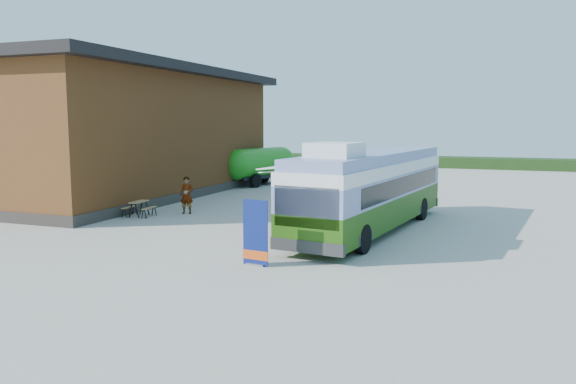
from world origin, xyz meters
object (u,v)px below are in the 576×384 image
at_px(banner, 255,239).
at_px(bus, 371,188).
at_px(person_b, 306,182).
at_px(slurry_tanker, 260,164).
at_px(picnic_table, 139,205).
at_px(person_a, 187,195).

bearing_deg(banner, bus, 80.25).
xyz_separation_m(bus, person_b, (-5.41, 7.90, -0.78)).
bearing_deg(slurry_tanker, picnic_table, -72.53).
bearing_deg(person_a, person_b, 48.89).
height_order(person_b, slurry_tanker, slurry_tanker).
xyz_separation_m(person_b, slurry_tanker, (-5.35, 5.75, 0.51)).
height_order(person_a, slurry_tanker, slurry_tanker).
relative_size(bus, banner, 5.99).
distance_m(bus, person_a, 9.20).
xyz_separation_m(picnic_table, person_a, (1.66, 1.47, 0.35)).
distance_m(picnic_table, slurry_tanker, 14.06).
xyz_separation_m(picnic_table, person_b, (5.35, 8.28, 0.44)).
bearing_deg(person_a, slurry_tanker, 84.89).
height_order(banner, slurry_tanker, slurry_tanker).
bearing_deg(bus, picnic_table, -170.41).
bearing_deg(banner, person_a, 139.65).
bearing_deg(banner, slurry_tanker, 120.69).
xyz_separation_m(bus, banner, (-2.08, -6.68, -0.92)).
height_order(person_a, person_b, person_b).
bearing_deg(person_b, picnic_table, 1.45).
xyz_separation_m(picnic_table, slurry_tanker, (-0.00, 14.03, 0.95)).
relative_size(banner, person_a, 1.14).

